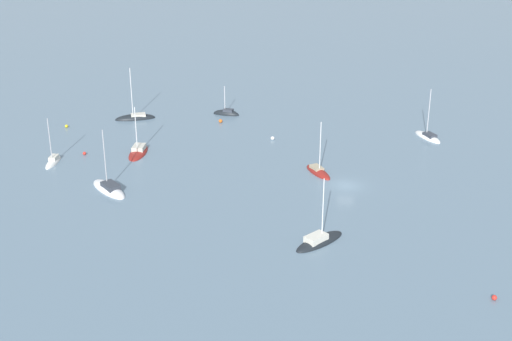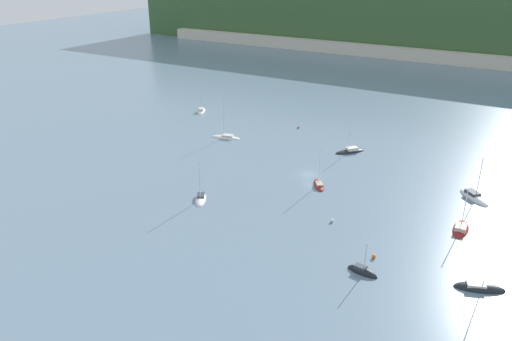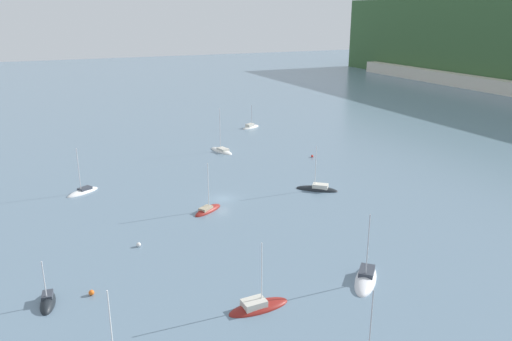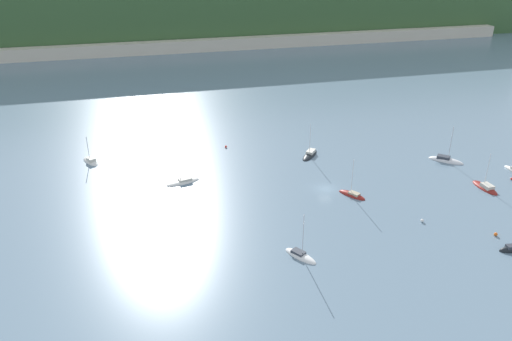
# 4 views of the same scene
# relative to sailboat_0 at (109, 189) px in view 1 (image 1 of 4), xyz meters

# --- Properties ---
(ground_plane) EXTENTS (600.00, 600.00, 0.00)m
(ground_plane) POSITION_rel_sailboat_0_xyz_m (-34.32, -6.41, -0.11)
(ground_plane) COLOR slate
(sailboat_0) EXTENTS (7.86, 7.59, 10.11)m
(sailboat_0) POSITION_rel_sailboat_0_xyz_m (0.00, 0.00, 0.00)
(sailboat_0) COLOR silver
(sailboat_0) RESTS_ON ground_plane
(sailboat_1) EXTENTS (7.85, 4.85, 10.75)m
(sailboat_1) POSITION_rel_sailboat_0_xyz_m (5.69, -31.96, -0.04)
(sailboat_1) COLOR black
(sailboat_1) RESTS_ON ground_plane
(sailboat_2) EXTENTS (6.98, 7.67, 9.34)m
(sailboat_2) POSITION_rel_sailboat_0_xyz_m (-31.38, 11.69, 0.02)
(sailboat_2) COLOR black
(sailboat_2) RESTS_ON ground_plane
(sailboat_3) EXTENTS (3.00, 7.56, 8.70)m
(sailboat_3) POSITION_rel_sailboat_0_xyz_m (0.04, -14.98, 0.03)
(sailboat_3) COLOR maroon
(sailboat_3) RESTS_ON ground_plane
(sailboat_4) EXTENTS (1.84, 5.71, 8.22)m
(sailboat_4) POSITION_rel_sailboat_0_xyz_m (12.33, -9.00, 0.01)
(sailboat_4) COLOR white
(sailboat_4) RESTS_ON ground_plane
(sailboat_6) EXTENTS (5.31, 2.34, 6.53)m
(sailboat_6) POSITION_rel_sailboat_0_xyz_m (-10.84, -36.90, -0.03)
(sailboat_6) COLOR black
(sailboat_6) RESTS_ON ground_plane
(sailboat_7) EXTENTS (5.31, 6.78, 9.37)m
(sailboat_7) POSITION_rel_sailboat_0_xyz_m (-48.06, -29.16, -0.01)
(sailboat_7) COLOR white
(sailboat_7) RESTS_ON ground_plane
(sailboat_8) EXTENTS (5.20, 6.49, 9.11)m
(sailboat_8) POSITION_rel_sailboat_0_xyz_m (-29.94, -10.76, -0.02)
(sailboat_8) COLOR maroon
(sailboat_8) RESTS_ON ground_plane
(mooring_buoy_0) EXTENTS (0.55, 0.55, 0.55)m
(mooring_buoy_0) POSITION_rel_sailboat_0_xyz_m (8.58, -12.95, 0.17)
(mooring_buoy_0) COLOR red
(mooring_buoy_0) RESTS_ON ground_plane
(mooring_buoy_1) EXTENTS (0.67, 0.67, 0.67)m
(mooring_buoy_1) POSITION_rel_sailboat_0_xyz_m (-10.61, -32.04, 0.23)
(mooring_buoy_1) COLOR orange
(mooring_buoy_1) RESTS_ON ground_plane
(mooring_buoy_2) EXTENTS (0.65, 0.65, 0.65)m
(mooring_buoy_2) POSITION_rel_sailboat_0_xyz_m (-21.24, -24.24, 0.22)
(mooring_buoy_2) COLOR white
(mooring_buoy_2) RESTS_ON ground_plane
(mooring_buoy_3) EXTENTS (0.59, 0.59, 0.59)m
(mooring_buoy_3) POSITION_rel_sailboat_0_xyz_m (-51.03, 22.07, 0.19)
(mooring_buoy_3) COLOR red
(mooring_buoy_3) RESTS_ON ground_plane
(mooring_buoy_4) EXTENTS (0.57, 0.57, 0.57)m
(mooring_buoy_4) POSITION_rel_sailboat_0_xyz_m (16.67, -25.46, 0.18)
(mooring_buoy_4) COLOR yellow
(mooring_buoy_4) RESTS_ON ground_plane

